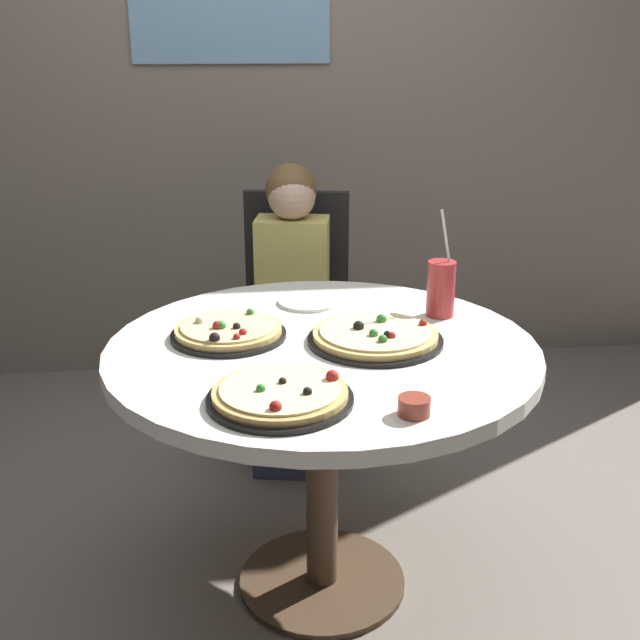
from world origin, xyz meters
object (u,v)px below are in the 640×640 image
diner_child (291,332)px  pizza_veggie (376,337)px  pizza_pepperoni (280,395)px  sauce_bowl (414,406)px  chair_wooden (295,304)px  plate_small (308,302)px  soda_cup (441,288)px  pizza_cheese (228,331)px  dining_table (322,382)px

diner_child → pizza_veggie: (0.15, -0.80, 0.28)m
diner_child → pizza_pepperoni: (-0.12, -1.12, 0.28)m
pizza_pepperoni → sauce_bowl: 0.29m
chair_wooden → pizza_pepperoni: size_ratio=2.92×
chair_wooden → plate_small: 0.68m
soda_cup → sauce_bowl: (-0.22, -0.61, -0.06)m
pizza_cheese → soda_cup: size_ratio=1.01×
sauce_bowl → plate_small: size_ratio=0.39×
soda_cup → plate_small: bearing=157.2°
sauce_bowl → plate_small: sauce_bowl is taller
soda_cup → sauce_bowl: 0.65m
pizza_veggie → plate_small: bearing=112.6°
pizza_cheese → plate_small: size_ratio=1.71×
diner_child → chair_wooden: bearing=80.2°
dining_table → chair_wooden: chair_wooden is taller
diner_child → pizza_cheese: bearing=-107.7°
chair_wooden → plate_small: chair_wooden is taller
chair_wooden → soda_cup: (0.34, -0.79, 0.30)m
pizza_veggie → plate_small: (-0.14, 0.34, -0.01)m
diner_child → dining_table: bearing=-89.0°
dining_table → diner_child: diner_child is taller
pizza_veggie → pizza_pepperoni: bearing=-130.4°
chair_wooden → pizza_pepperoni: chair_wooden is taller
diner_child → pizza_veggie: diner_child is taller
pizza_pepperoni → plate_small: size_ratio=1.81×
dining_table → plate_small: (-0.00, 0.34, 0.11)m
dining_table → soda_cup: size_ratio=3.67×
pizza_veggie → pizza_cheese: 0.39m
plate_small → pizza_cheese: bearing=-133.5°
plate_small → dining_table: bearing=-89.7°
soda_cup → plate_small: (-0.36, 0.15, -0.08)m
sauce_bowl → plate_small: 0.77m
soda_cup → pizza_pepperoni: bearing=-134.2°
pizza_veggie → soda_cup: size_ratio=1.16×
pizza_veggie → pizza_pepperoni: (-0.27, -0.32, -0.00)m
chair_wooden → sauce_bowl: size_ratio=13.57×
dining_table → pizza_cheese: pizza_cheese is taller
pizza_pepperoni → pizza_cheese: bearing=104.8°
dining_table → chair_wooden: bearing=89.0°
pizza_veggie → sauce_bowl: 0.42m
pizza_cheese → soda_cup: (0.60, 0.10, 0.06)m
pizza_pepperoni → chair_wooden: bearing=83.4°
diner_child → plate_small: (0.01, -0.46, 0.27)m
pizza_pepperoni → pizza_veggie: bearing=49.6°
dining_table → pizza_pepperoni: bearing=-112.3°
diner_child → soda_cup: diner_child is taller
dining_table → plate_small: size_ratio=6.26×
dining_table → pizza_cheese: size_ratio=3.65×
chair_wooden → diner_child: diner_child is taller
pizza_cheese → plate_small: bearing=46.5°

